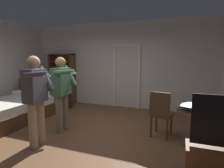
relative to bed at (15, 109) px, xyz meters
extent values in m
plane|color=brown|center=(2.13, -0.30, -0.30)|extent=(6.90, 6.90, 0.00)
cube|color=silver|center=(2.13, 2.42, 1.13)|extent=(6.51, 0.12, 2.87)
cube|color=white|center=(2.07, 2.34, 0.72)|extent=(0.08, 0.08, 2.05)
cube|color=white|center=(2.92, 2.34, 0.72)|extent=(0.08, 0.08, 2.05)
cube|color=white|center=(2.49, 2.34, 1.79)|extent=(0.93, 0.08, 0.08)
cube|color=#4C331E|center=(0.00, -0.08, -0.13)|extent=(1.41, 1.97, 0.35)
cube|color=silver|center=(0.00, -0.08, 0.16)|extent=(1.35, 1.91, 0.22)
cube|color=#4C331E|center=(0.00, 0.86, 0.21)|extent=(1.41, 0.08, 1.02)
cube|color=white|center=(-0.31, 0.60, 0.33)|extent=(0.50, 0.34, 0.12)
cube|color=white|center=(0.31, 0.60, 0.33)|extent=(0.50, 0.34, 0.12)
cube|color=brown|center=(-0.44, 2.16, 0.61)|extent=(0.06, 0.32, 1.83)
cube|color=brown|center=(0.49, 2.16, 0.61)|extent=(0.06, 0.32, 1.83)
cube|color=brown|center=(0.03, 2.16, 1.51)|extent=(0.99, 0.32, 0.04)
cube|color=brown|center=(0.03, 2.31, 0.61)|extent=(0.99, 0.02, 1.83)
cube|color=brown|center=(0.03, 2.16, 0.00)|extent=(0.93, 0.32, 0.03)
cube|color=brown|center=(0.03, 2.16, 0.61)|extent=(0.93, 0.32, 0.03)
cylinder|color=olive|center=(0.14, 2.16, 0.68)|extent=(0.07, 0.07, 0.11)
cube|color=brown|center=(0.03, 2.16, 1.22)|extent=(0.93, 0.32, 0.03)
cylinder|color=#687D4C|center=(0.06, 2.16, 1.30)|extent=(0.08, 0.08, 0.13)
cylinder|color=brown|center=(4.47, 0.07, 0.03)|extent=(0.08, 0.08, 0.67)
cylinder|color=brown|center=(4.47, 0.07, -0.29)|extent=(0.37, 0.37, 0.03)
cylinder|color=brown|center=(4.47, 0.07, 0.38)|extent=(0.61, 0.61, 0.03)
cube|color=black|center=(4.44, 0.07, 0.41)|extent=(0.38, 0.32, 0.02)
cube|color=black|center=(4.39, -0.04, 0.52)|extent=(0.37, 0.30, 0.07)
cube|color=navy|center=(4.40, -0.04, 0.52)|extent=(0.33, 0.26, 0.06)
cylinder|color=#214D24|center=(4.61, -0.01, 0.51)|extent=(0.06, 0.06, 0.23)
cylinder|color=#214D24|center=(4.61, -0.01, 0.66)|extent=(0.03, 0.03, 0.06)
cylinder|color=#4C331E|center=(4.06, 0.46, -0.08)|extent=(0.04, 0.04, 0.45)
cylinder|color=#4C331E|center=(3.73, 0.53, -0.08)|extent=(0.04, 0.04, 0.45)
cylinder|color=#4C331E|center=(4.00, 0.13, -0.08)|extent=(0.04, 0.04, 0.45)
cylinder|color=#4C331E|center=(3.66, 0.20, -0.08)|extent=(0.04, 0.04, 0.45)
cube|color=#4C331E|center=(3.86, 0.33, 0.17)|extent=(0.50, 0.50, 0.04)
cube|color=#4C331E|center=(3.83, 0.17, 0.44)|extent=(0.42, 0.13, 0.50)
cylinder|color=tan|center=(1.66, -0.86, 0.13)|extent=(0.15, 0.15, 0.87)
cylinder|color=tan|center=(1.68, -1.09, 0.13)|extent=(0.15, 0.15, 0.87)
cube|color=#4C4C56|center=(1.67, -0.97, 0.87)|extent=(0.29, 0.44, 0.61)
sphere|color=tan|center=(1.67, -0.97, 1.30)|extent=(0.23, 0.23, 0.23)
cylinder|color=#4C4C56|center=(1.75, -0.73, 0.98)|extent=(0.34, 0.11, 0.50)
cylinder|color=#4C4C56|center=(1.92, -1.19, 1.11)|extent=(0.47, 0.12, 0.13)
cube|color=white|center=(2.15, -1.20, 1.09)|extent=(0.12, 0.04, 0.04)
cylinder|color=gray|center=(1.67, -0.05, 0.12)|extent=(0.15, 0.15, 0.86)
cylinder|color=gray|center=(1.69, -0.31, 0.12)|extent=(0.15, 0.15, 0.86)
cube|color=#3F664C|center=(1.68, -0.18, 0.85)|extent=(0.29, 0.48, 0.61)
sphere|color=#936B4C|center=(1.68, -0.18, 1.28)|extent=(0.23, 0.23, 0.23)
cylinder|color=#3F664C|center=(1.75, 0.08, 0.96)|extent=(0.34, 0.11, 0.49)
cylinder|color=#3F664C|center=(1.94, -0.42, 1.09)|extent=(0.48, 0.12, 0.12)
cube|color=white|center=(2.17, -0.43, 1.07)|extent=(0.12, 0.04, 0.04)
cube|color=#1E2D38|center=(0.36, 1.31, -0.12)|extent=(0.61, 0.50, 0.36)
cube|color=black|center=(0.51, 1.48, -0.08)|extent=(0.56, 0.42, 0.45)
camera|label=1|loc=(4.22, -3.65, 1.38)|focal=29.68mm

